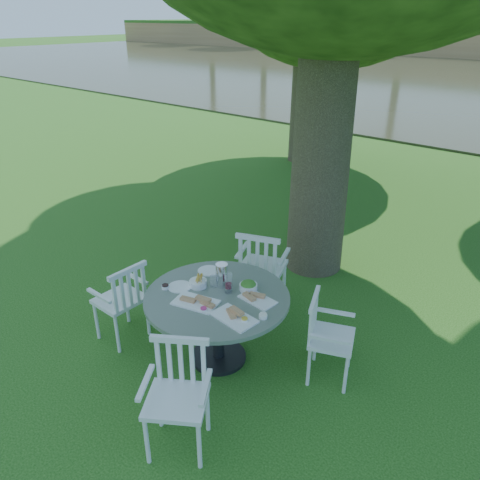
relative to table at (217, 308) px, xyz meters
name	(u,v)px	position (x,y,z in m)	size (l,w,h in m)	color
ground	(229,310)	(-0.49, 0.72, -0.61)	(140.00, 140.00, 0.00)	#15440E
table	(217,308)	(0.00, 0.00, 0.00)	(1.40, 1.40, 0.75)	black
chair_ne	(323,331)	(0.91, 0.46, -0.10)	(0.54, 0.56, 0.86)	white
chair_nw	(260,265)	(-0.23, 0.98, -0.02)	(0.64, 0.62, 1.00)	white
chair_sw	(124,297)	(-0.95, -0.39, -0.07)	(0.43, 0.46, 0.91)	white
chair_se	(179,386)	(0.43, -0.92, -0.06)	(0.63, 0.63, 0.93)	white
tableware	(220,288)	(-0.01, 0.06, 0.19)	(1.11, 0.80, 0.24)	white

